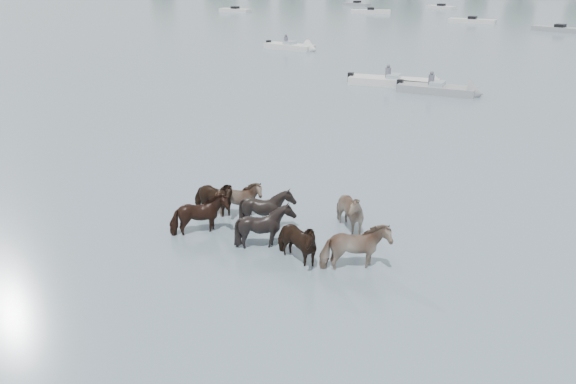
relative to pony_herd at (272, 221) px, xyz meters
The scene contains 5 objects.
ground 2.24m from the pony_herd, 41.58° to the right, with size 400.00×400.00×0.00m, color slate.
pony_herd is the anchor object (origin of this frame).
motorboat_a 22.40m from the pony_herd, 94.26° to the left, with size 5.32×2.15×1.92m.
motorboat_b 23.79m from the pony_herd, 101.67° to the left, with size 6.38×2.82×1.92m.
motorboat_f 38.57m from the pony_herd, 119.64° to the left, with size 5.27×1.76×1.92m.
Camera 1 is at (7.08, -11.89, 7.74)m, focal length 37.19 mm.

